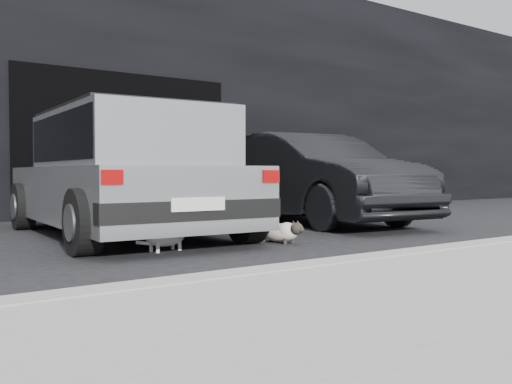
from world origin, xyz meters
TOP-DOWN VIEW (x-y plane):
  - ground at (0.00, 0.00)m, footprint 80.00×80.00m
  - building_facade at (1.00, 6.00)m, footprint 34.00×4.00m
  - garage_opening at (1.00, 3.99)m, footprint 4.00×0.10m
  - curb at (1.00, -2.60)m, footprint 18.00×0.25m
  - silver_hatchback at (-0.32, 0.89)m, footprint 2.30×4.36m
  - second_car at (2.86, 1.01)m, footprint 1.97×4.47m
  - cat_siamese at (0.85, -0.77)m, footprint 0.38×0.78m
  - cat_white at (-0.49, -0.60)m, footprint 0.68×0.31m

SIDE VIEW (x-z plane):
  - ground at x=0.00m, z-range 0.00..0.00m
  - curb at x=1.00m, z-range 0.00..0.12m
  - cat_siamese at x=0.85m, z-range -0.01..0.26m
  - cat_white at x=-0.49m, z-range 0.00..0.32m
  - second_car at x=2.86m, z-range 0.00..1.43m
  - silver_hatchback at x=-0.32m, z-range 0.07..1.64m
  - garage_opening at x=1.00m, z-range 0.00..2.60m
  - building_facade at x=1.00m, z-range 0.00..5.00m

